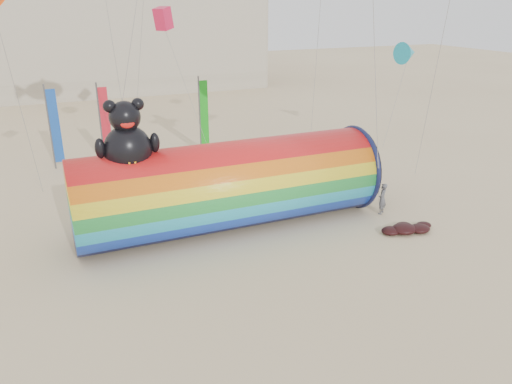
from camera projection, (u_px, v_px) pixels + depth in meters
name	position (u px, v px, depth m)	size (l,w,h in m)	color
ground	(259.00, 262.00, 20.01)	(160.00, 160.00, 0.00)	#CCB58C
windsock_assembly	(229.00, 183.00, 22.46)	(13.72, 4.18, 6.32)	red
kite_handler	(382.00, 199.00, 24.26)	(0.57, 0.37, 1.55)	#525359
fabric_bundle	(407.00, 228.00, 22.53)	(2.62, 1.35, 0.41)	#320909
festival_banners	(123.00, 122.00, 31.47)	(9.98, 0.58, 5.20)	#59595E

